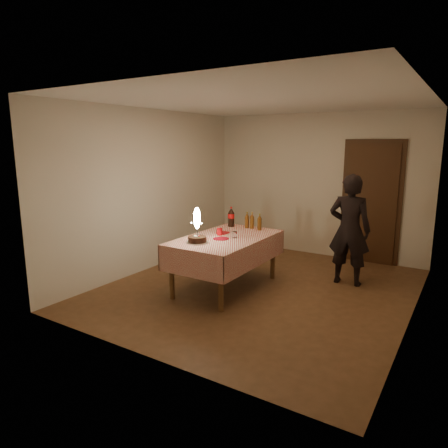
% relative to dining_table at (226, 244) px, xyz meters
% --- Properties ---
extents(ground, '(4.00, 4.50, 0.01)m').
position_rel_dining_table_xyz_m(ground, '(0.42, 0.22, -0.65)').
color(ground, brown).
rests_on(ground, ground).
extents(room_shell, '(4.04, 4.54, 2.62)m').
position_rel_dining_table_xyz_m(room_shell, '(0.46, 0.29, 1.00)').
color(room_shell, beige).
rests_on(room_shell, ground).
extents(dining_table, '(1.02, 1.72, 0.76)m').
position_rel_dining_table_xyz_m(dining_table, '(0.00, 0.00, 0.00)').
color(dining_table, brown).
rests_on(dining_table, ground).
extents(birthday_cake, '(0.31, 0.31, 0.47)m').
position_rel_dining_table_xyz_m(birthday_cake, '(-0.16, -0.47, 0.23)').
color(birthday_cake, white).
rests_on(birthday_cake, dining_table).
extents(red_plate, '(0.22, 0.22, 0.01)m').
position_rel_dining_table_xyz_m(red_plate, '(0.01, -0.14, 0.11)').
color(red_plate, '#AC0B1F').
rests_on(red_plate, dining_table).
extents(red_cup, '(0.08, 0.08, 0.10)m').
position_rel_dining_table_xyz_m(red_cup, '(-0.14, 0.05, 0.15)').
color(red_cup, '#BA0C12').
rests_on(red_cup, dining_table).
extents(clear_cup, '(0.07, 0.07, 0.09)m').
position_rel_dining_table_xyz_m(clear_cup, '(0.13, 0.02, 0.15)').
color(clear_cup, silver).
rests_on(clear_cup, dining_table).
extents(napkin_stack, '(0.15, 0.15, 0.02)m').
position_rel_dining_table_xyz_m(napkin_stack, '(-0.16, 0.17, 0.11)').
color(napkin_stack, '#A61318').
rests_on(napkin_stack, dining_table).
extents(cola_bottle, '(0.10, 0.10, 0.32)m').
position_rel_dining_table_xyz_m(cola_bottle, '(-0.31, 0.66, 0.25)').
color(cola_bottle, black).
rests_on(cola_bottle, dining_table).
extents(amber_bottle_left, '(0.06, 0.06, 0.26)m').
position_rel_dining_table_xyz_m(amber_bottle_left, '(-0.05, 0.70, 0.22)').
color(amber_bottle_left, '#603610').
rests_on(amber_bottle_left, dining_table).
extents(amber_bottle_right, '(0.06, 0.06, 0.26)m').
position_rel_dining_table_xyz_m(amber_bottle_right, '(0.19, 0.66, 0.22)').
color(amber_bottle_right, '#603610').
rests_on(amber_bottle_right, dining_table).
extents(amber_bottle_mid, '(0.06, 0.06, 0.26)m').
position_rel_dining_table_xyz_m(amber_bottle_mid, '(0.04, 0.70, 0.22)').
color(amber_bottle_mid, '#603610').
rests_on(amber_bottle_mid, dining_table).
extents(photographer, '(0.62, 0.46, 1.63)m').
position_rel_dining_table_xyz_m(photographer, '(1.43, 1.12, 0.17)').
color(photographer, black).
rests_on(photographer, ground).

